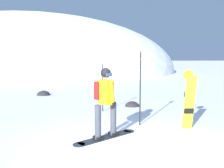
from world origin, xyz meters
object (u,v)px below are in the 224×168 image
Objects in this scene: piste_marker_near at (140,83)px; piste_marker_far at (103,84)px; rock_dark at (132,106)px; rock_mid at (44,95)px; spare_snowboard at (189,100)px; snowboarder_main at (105,101)px.

piste_marker_near reaches higher than piste_marker_far.
rock_dark is 0.84× the size of rock_mid.
spare_snowboard is at bearing -47.14° from piste_marker_far.
rock_mid is at bearing 113.20° from snowboarder_main.
piste_marker_near reaches higher than rock_dark.
snowboarder_main is 2.96m from piste_marker_far.
snowboarder_main is 0.96× the size of piste_marker_far.
piste_marker_near is at bearing -61.48° from piste_marker_far.
rock_dark is at bearing 72.21° from snowboarder_main.
piste_marker_near is (1.04, 1.05, 0.31)m from snowboarder_main.
rock_dark is 5.27m from rock_mid.
rock_dark is (1.22, 3.79, -0.92)m from snowboarder_main.
snowboarder_main is at bearing -107.79° from rock_dark.
snowboarder_main reaches higher than rock_dark.
spare_snowboard is at bearing -50.81° from rock_mid.
rock_mid is (-4.21, 3.18, 0.00)m from rock_dark.
rock_mid is at bearing 142.88° from rock_dark.
rock_mid reaches higher than rock_dark.
piste_marker_near is at bearing 45.21° from snowboarder_main.
snowboarder_main is 0.79× the size of piste_marker_near.
rock_dark is at bearing 86.42° from piste_marker_near.
piste_marker_far is at bearing -53.26° from rock_mid.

